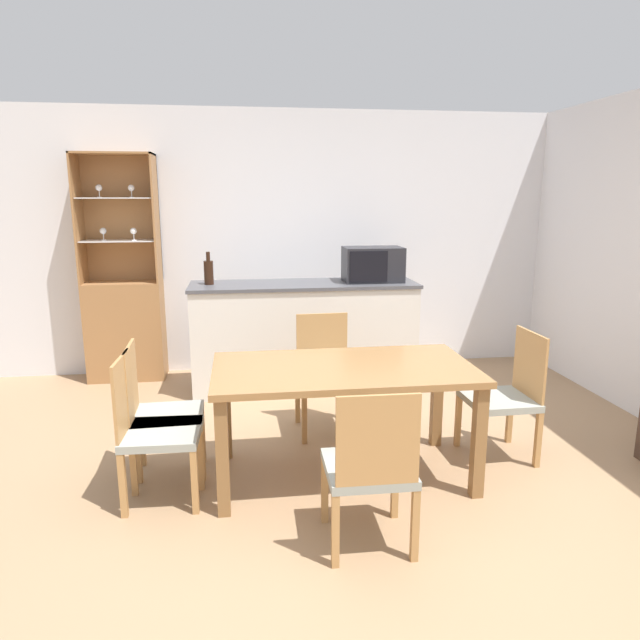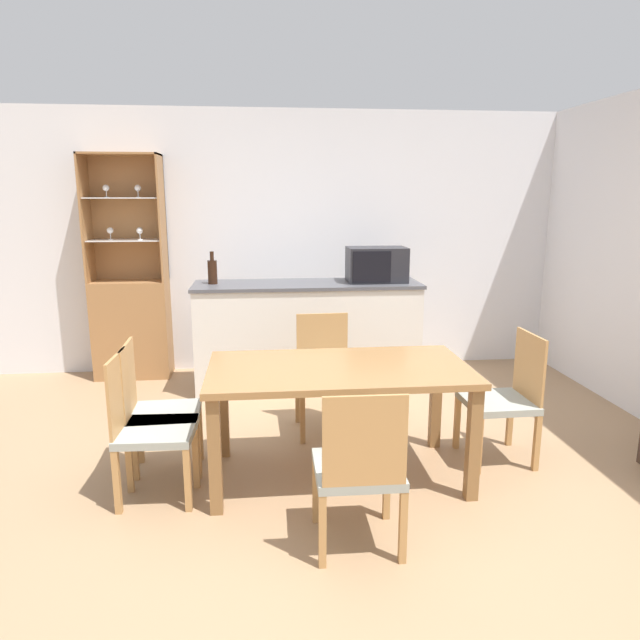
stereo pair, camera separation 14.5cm
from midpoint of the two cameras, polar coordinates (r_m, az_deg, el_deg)
name	(u,v)px [view 2 (the right image)]	position (r m, az deg, el deg)	size (l,w,h in m)	color
ground_plane	(335,491)	(3.58, 2.70, -16.69)	(18.00, 18.00, 0.00)	#A37F5B
wall_back	(302,242)	(5.76, -1.08, 7.77)	(6.80, 0.06, 2.55)	silver
kitchen_counter	(307,336)	(5.19, -0.47, -1.57)	(2.02, 0.59, 0.97)	silver
display_cabinet	(131,312)	(5.76, -17.66, 0.73)	(0.71, 0.34, 2.11)	#A37042
dining_table	(339,381)	(3.51, 3.08, -6.08)	(1.59, 0.84, 0.72)	olive
dining_chair_side_left_far	(157,411)	(3.70, -14.95, -8.83)	(0.44, 0.44, 0.86)	#999E93
dining_chair_side_left_near	(149,427)	(3.47, -15.58, -10.31)	(0.44, 0.44, 0.86)	#999E93
dining_chair_head_far	(325,375)	(4.28, 1.46, -5.50)	(0.44, 0.44, 0.86)	#999E93
dining_chair_side_right_far	(504,398)	(4.01, 18.96, -7.43)	(0.43, 0.43, 0.86)	#999E93
dining_chair_head_near	(359,469)	(2.90, 5.39, -14.60)	(0.43, 0.43, 0.86)	#999E93
microwave	(377,265)	(5.17, 6.47, 5.53)	(0.53, 0.33, 0.31)	#232328
wine_bottle	(212,271)	(5.09, -9.91, 4.83)	(0.08, 0.08, 0.29)	black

